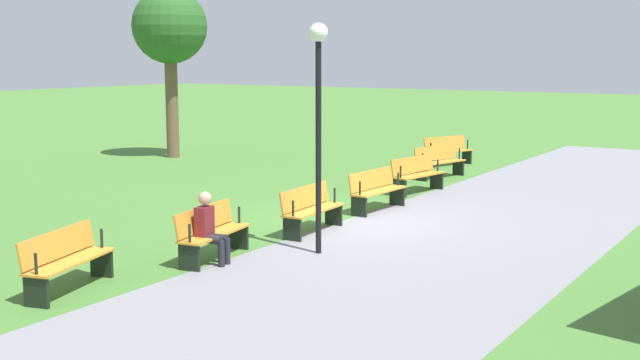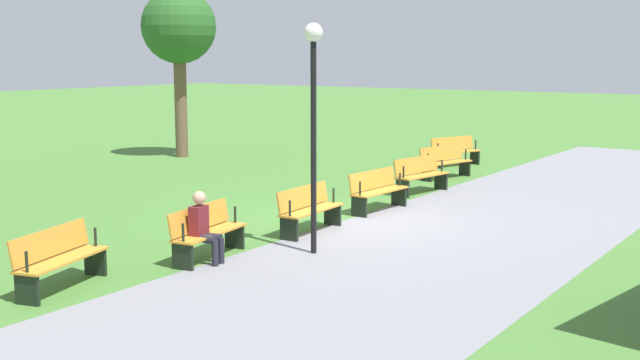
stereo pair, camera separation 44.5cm
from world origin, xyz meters
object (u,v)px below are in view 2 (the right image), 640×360
bench_1 (445,161)px  bench_0 (455,151)px  bench_4 (309,208)px  bench_6 (59,258)px  bench_3 (377,190)px  lamp_post (313,94)px  tree_0 (179,29)px  bench_5 (206,231)px  bench_2 (420,174)px  person_seated (204,225)px

bench_1 → bench_0: bearing=-145.9°
bench_4 → bench_6: 5.21m
bench_3 → lamp_post: (3.90, 1.01, 2.27)m
bench_6 → tree_0: 15.87m
bench_1 → bench_5: 10.36m
bench_4 → tree_0: 13.01m
bench_2 → bench_6: 10.36m
bench_4 → bench_5: bearing=-9.3°
bench_6 → lamp_post: lamp_post is taller
bench_3 → bench_5: bearing=0.0°
bench_3 → bench_4: 2.61m
tree_0 → bench_3: bearing=66.5°
bench_0 → bench_6: bearing=24.9°
bench_1 → bench_5: bearing=18.7°
bench_5 → person_seated: bearing=26.4°
bench_5 → bench_0: bearing=176.9°
bench_5 → tree_0: bearing=-143.4°
bench_1 → bench_2: bearing=27.9°
bench_0 → bench_4: size_ratio=1.02×
bench_0 → bench_4: same height
bench_3 → bench_5: same height
bench_2 → bench_6: bearing=6.2°
bench_3 → bench_4: size_ratio=1.00×
bench_6 → tree_0: (-12.21, -9.41, 3.78)m
bench_1 → lamp_post: (9.04, 1.85, 2.27)m
bench_5 → bench_3: bearing=167.6°
bench_3 → person_seated: size_ratio=1.44×
person_seated → lamp_post: bearing=135.3°
bench_0 → bench_6: (15.36, 0.83, 0.00)m
bench_0 → person_seated: bearing=28.7°
bench_5 → bench_1: bearing=173.8°
tree_0 → bench_5: bearing=45.9°
lamp_post → bench_6: bearing=-25.7°
bench_4 → lamp_post: 2.80m
person_seated → bench_6: bearing=-27.4°
bench_1 → person_seated: (10.60, 0.75, 0.17)m
bench_6 → bench_2: bearing=161.3°
bench_1 → bench_3: same height
bench_1 → bench_4: same height
bench_5 → person_seated: (0.26, 0.19, 0.17)m
bench_5 → lamp_post: lamp_post is taller
bench_0 → tree_0: (3.15, -8.58, 3.78)m
lamp_post → tree_0: bearing=-126.6°
bench_4 → bench_5: same height
bench_4 → bench_3: bearing=176.9°
bench_0 → bench_2: 5.21m
bench_2 → person_seated: 8.06m
bench_2 → bench_5: 7.80m
bench_5 → tree_0: tree_0 is taller
bench_4 → bench_6: (5.14, -0.84, 0.00)m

